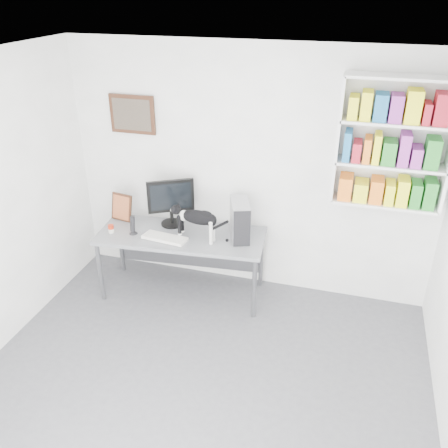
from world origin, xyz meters
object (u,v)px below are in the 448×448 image
at_px(bookshelf, 393,144).
at_px(cat, 197,225).
at_px(soup_can, 111,229).
at_px(leaning_print, 122,207).
at_px(desk, 182,264).
at_px(monitor, 171,202).
at_px(speaker, 133,225).
at_px(pc_tower, 240,220).
at_px(keyboard, 165,238).

height_order(bookshelf, cat, bookshelf).
bearing_deg(soup_can, leaning_print, 94.22).
relative_size(desk, monitor, 3.30).
bearing_deg(cat, speaker, -169.81).
bearing_deg(pc_tower, leaning_print, 158.89).
xyz_separation_m(monitor, leaning_print, (-0.59, -0.04, -0.11)).
distance_m(bookshelf, keyboard, 2.45).
height_order(speaker, soup_can, speaker).
height_order(desk, speaker, speaker).
relative_size(bookshelf, keyboard, 2.61).
xyz_separation_m(bookshelf, desk, (-2.02, -0.31, -1.48)).
xyz_separation_m(leaning_print, cat, (0.98, -0.21, 0.02)).
xyz_separation_m(keyboard, soup_can, (-0.62, -0.02, 0.03)).
bearing_deg(monitor, pc_tower, -34.54).
distance_m(leaning_print, soup_can, 0.34).
height_order(pc_tower, speaker, pc_tower).
height_order(speaker, leaning_print, leaning_print).
bearing_deg(desk, monitor, 127.76).
bearing_deg(bookshelf, monitor, -176.84).
distance_m(soup_can, cat, 0.97).
distance_m(monitor, keyboard, 0.43).
bearing_deg(soup_can, cat, 6.78).
bearing_deg(bookshelf, soup_can, -170.05).
relative_size(keyboard, cat, 0.82).
distance_m(bookshelf, leaning_print, 2.95).
relative_size(desk, soup_can, 19.64).
relative_size(leaning_print, soup_can, 3.52).
bearing_deg(keyboard, desk, 56.85).
height_order(pc_tower, leaning_print, pc_tower).
xyz_separation_m(desk, speaker, (-0.50, -0.13, 0.48)).
distance_m(bookshelf, soup_can, 3.00).
xyz_separation_m(bookshelf, speaker, (-2.53, -0.44, -0.99)).
bearing_deg(keyboard, cat, 21.74).
relative_size(pc_tower, leaning_print, 1.27).
bearing_deg(speaker, monitor, 47.42).
xyz_separation_m(monitor, pc_tower, (0.80, -0.07, -0.07)).
xyz_separation_m(pc_tower, speaker, (-1.13, -0.25, -0.10)).
bearing_deg(soup_can, desk, 13.06).
distance_m(desk, cat, 0.60).
height_order(bookshelf, speaker, bookshelf).
bearing_deg(keyboard, leaning_print, 161.32).
xyz_separation_m(keyboard, pc_tower, (0.75, 0.27, 0.19)).
height_order(bookshelf, keyboard, bookshelf).
bearing_deg(cat, pc_tower, 28.48).
height_order(speaker, cat, cat).
distance_m(bookshelf, cat, 2.07).
height_order(bookshelf, desk, bookshelf).
relative_size(desk, leaning_print, 5.58).
bearing_deg(pc_tower, speaker, 172.49).
xyz_separation_m(monitor, speaker, (-0.32, -0.32, -0.17)).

